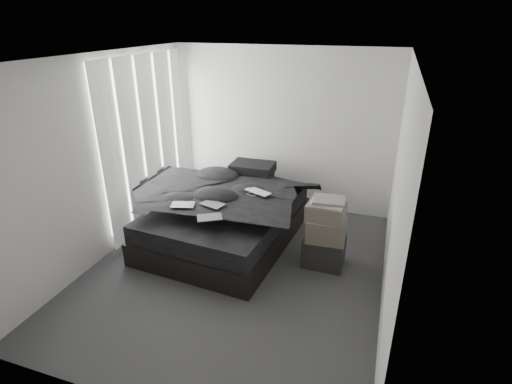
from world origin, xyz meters
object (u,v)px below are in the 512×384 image
(box_lower, at_px, (324,251))
(bed, at_px, (226,228))
(side_stand, at_px, (183,203))
(laptop, at_px, (255,188))

(box_lower, bearing_deg, bed, 171.70)
(side_stand, bearing_deg, bed, -15.48)
(bed, height_order, side_stand, side_stand)
(box_lower, bearing_deg, side_stand, 169.07)
(box_lower, bearing_deg, laptop, 167.21)
(laptop, distance_m, box_lower, 1.24)
(laptop, distance_m, side_stand, 1.38)
(bed, height_order, laptop, laptop)
(bed, distance_m, box_lower, 1.47)
(bed, relative_size, laptop, 6.24)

